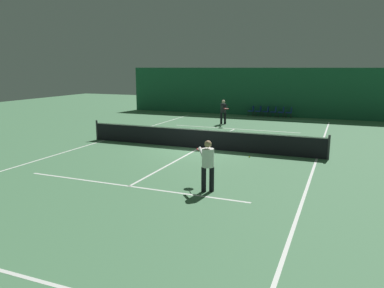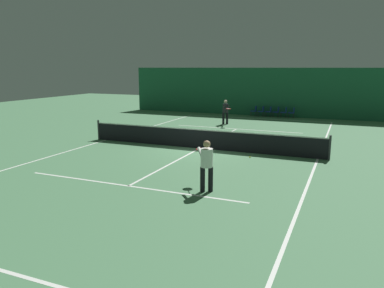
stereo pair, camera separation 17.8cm
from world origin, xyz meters
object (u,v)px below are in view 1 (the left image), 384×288
at_px(courtside_chair_0, 252,110).
at_px(courtside_chair_3, 274,111).
at_px(courtside_chair_4, 282,111).
at_px(courtside_chair_2, 267,111).
at_px(player_near, 208,162).
at_px(courtside_chair_5, 290,112).
at_px(tennis_net, 199,138).
at_px(courtside_chair_1, 259,110).
at_px(tennis_ball, 249,157).
at_px(player_far, 223,110).

bearing_deg(courtside_chair_0, courtside_chair_3, 90.00).
bearing_deg(courtside_chair_4, courtside_chair_2, -90.00).
distance_m(player_near, courtside_chair_5, 19.02).
height_order(tennis_net, courtside_chair_0, tennis_net).
height_order(courtside_chair_1, courtside_chair_5, same).
bearing_deg(courtside_chair_1, tennis_ball, 10.58).
bearing_deg(tennis_ball, courtside_chair_1, 100.58).
bearing_deg(tennis_ball, courtside_chair_3, 95.80).
distance_m(tennis_net, courtside_chair_4, 13.28).
bearing_deg(courtside_chair_3, tennis_ball, 5.80).
bearing_deg(tennis_net, player_near, -66.35).
bearing_deg(courtside_chair_4, courtside_chair_3, -90.00).
relative_size(tennis_net, player_far, 7.13).
xyz_separation_m(courtside_chair_1, courtside_chair_2, (0.60, 0.00, 0.00)).
height_order(courtside_chair_0, courtside_chair_2, same).
xyz_separation_m(player_far, courtside_chair_2, (2.01, 5.10, -0.50)).
relative_size(player_far, tennis_ball, 25.51).
relative_size(courtside_chair_0, courtside_chair_4, 1.00).
bearing_deg(courtside_chair_2, courtside_chair_4, 90.00).
bearing_deg(courtside_chair_2, tennis_net, -3.10).
distance_m(player_far, tennis_ball, 9.87).
height_order(courtside_chair_0, courtside_chair_4, same).
bearing_deg(courtside_chair_2, tennis_ball, 8.20).
distance_m(courtside_chair_1, tennis_ball, 14.31).
bearing_deg(courtside_chair_3, courtside_chair_1, -90.00).
relative_size(player_far, courtside_chair_3, 2.00).
relative_size(courtside_chair_3, tennis_ball, 12.73).
bearing_deg(tennis_net, courtside_chair_5, 79.18).
relative_size(courtside_chair_2, courtside_chair_3, 1.00).
bearing_deg(tennis_net, courtside_chair_2, 86.90).
bearing_deg(tennis_net, courtside_chair_0, 92.12).
height_order(courtside_chair_5, tennis_ball, courtside_chair_5).
bearing_deg(player_far, courtside_chair_0, 141.70).
height_order(player_far, courtside_chair_3, player_far).
distance_m(player_near, player_far, 14.45).
relative_size(player_near, courtside_chair_4, 1.98).
relative_size(tennis_net, courtside_chair_1, 14.29).
distance_m(player_far, courtside_chair_5, 6.38).
height_order(player_far, courtside_chair_2, player_far).
relative_size(player_far, courtside_chair_1, 2.00).
xyz_separation_m(courtside_chair_1, courtside_chair_3, (1.20, 0.00, 0.00)).
xyz_separation_m(tennis_net, courtside_chair_1, (0.11, 13.14, -0.03)).
bearing_deg(courtside_chair_4, player_far, -32.15).
height_order(courtside_chair_0, courtside_chair_3, same).
xyz_separation_m(player_near, courtside_chair_3, (-1.26, 19.02, -0.48)).
xyz_separation_m(player_near, courtside_chair_5, (-0.06, 19.02, -0.48)).
relative_size(courtside_chair_0, courtside_chair_5, 1.00).
relative_size(courtside_chair_0, courtside_chair_3, 1.00).
relative_size(courtside_chair_0, courtside_chair_1, 1.00).
bearing_deg(courtside_chair_2, courtside_chair_0, -90.00).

